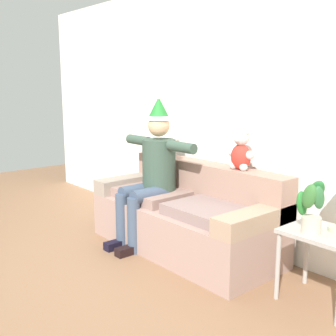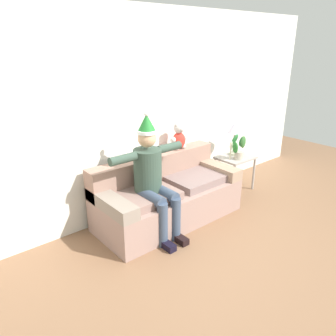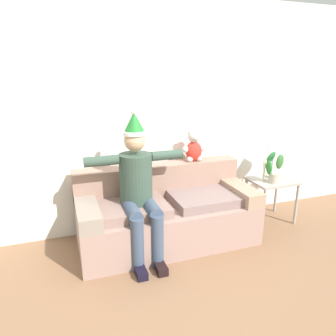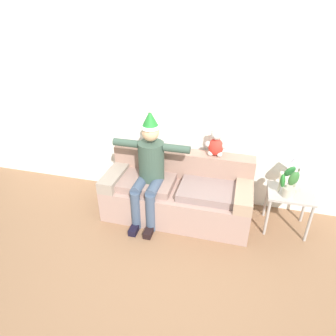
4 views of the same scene
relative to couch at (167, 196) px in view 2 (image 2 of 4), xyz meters
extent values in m
plane|color=brown|center=(0.00, -1.04, -0.34)|extent=(10.00, 10.00, 0.00)
cube|color=white|center=(0.00, 0.51, 1.01)|extent=(7.00, 0.10, 2.70)
cube|color=gray|center=(0.00, -0.05, -0.11)|extent=(1.96, 0.86, 0.45)
cube|color=#9B7566|center=(0.00, 0.26, 0.31)|extent=(1.96, 0.24, 0.39)
cube|color=gray|center=(-0.87, -0.05, 0.19)|extent=(0.22, 0.86, 0.15)
cube|color=#A0846C|center=(0.87, -0.05, 0.19)|extent=(0.22, 0.86, 0.15)
cube|color=gray|center=(-0.44, -0.10, 0.17)|extent=(0.78, 0.60, 0.10)
cube|color=gray|center=(0.44, -0.10, 0.17)|extent=(0.78, 0.60, 0.10)
cylinder|color=#354A3D|center=(-0.35, -0.07, 0.48)|extent=(0.34, 0.34, 0.52)
sphere|color=tan|center=(-0.35, -0.07, 0.88)|extent=(0.22, 0.22, 0.22)
cylinder|color=white|center=(-0.35, -0.07, 0.95)|extent=(0.23, 0.23, 0.04)
cone|color=#1F7029|center=(-0.35, -0.07, 1.06)|extent=(0.21, 0.21, 0.20)
sphere|color=white|center=(-0.35, -0.07, 1.16)|extent=(0.06, 0.06, 0.06)
cylinder|color=#3D4B62|center=(-0.45, -0.27, 0.22)|extent=(0.14, 0.40, 0.14)
cylinder|color=#3D4B62|center=(-0.45, -0.47, -0.06)|extent=(0.13, 0.13, 0.55)
cube|color=black|center=(-0.45, -0.55, -0.30)|extent=(0.10, 0.24, 0.08)
cylinder|color=#3D4B62|center=(-0.25, -0.27, 0.22)|extent=(0.14, 0.40, 0.14)
cylinder|color=#3D4B62|center=(-0.25, -0.47, -0.06)|extent=(0.13, 0.13, 0.55)
cube|color=black|center=(-0.25, -0.55, -0.30)|extent=(0.10, 0.24, 0.08)
cylinder|color=#354A3D|center=(-0.69, -0.07, 0.70)|extent=(0.34, 0.10, 0.10)
cylinder|color=#354A3D|center=(-0.01, -0.07, 0.70)|extent=(0.34, 0.10, 0.10)
ellipsoid|color=red|center=(0.44, 0.26, 0.62)|extent=(0.20, 0.16, 0.24)
sphere|color=beige|center=(0.44, 0.26, 0.80)|extent=(0.15, 0.15, 0.15)
sphere|color=beige|center=(0.44, 0.20, 0.79)|extent=(0.07, 0.07, 0.07)
sphere|color=beige|center=(0.39, 0.26, 0.86)|extent=(0.05, 0.05, 0.05)
sphere|color=beige|center=(0.49, 0.26, 0.86)|extent=(0.05, 0.05, 0.05)
sphere|color=beige|center=(0.34, 0.26, 0.65)|extent=(0.08, 0.08, 0.08)
sphere|color=beige|center=(0.38, 0.23, 0.54)|extent=(0.08, 0.08, 0.08)
sphere|color=beige|center=(0.55, 0.26, 0.65)|extent=(0.08, 0.08, 0.08)
sphere|color=beige|center=(0.50, 0.23, 0.54)|extent=(0.08, 0.08, 0.08)
cube|color=#A39C96|center=(1.44, 0.03, 0.21)|extent=(0.55, 0.46, 0.03)
cylinder|color=#A39C96|center=(1.19, -0.17, -0.07)|extent=(0.04, 0.04, 0.53)
cylinder|color=#A39C96|center=(1.68, -0.17, -0.07)|extent=(0.04, 0.04, 0.53)
cylinder|color=#A39C96|center=(1.19, 0.23, -0.07)|extent=(0.04, 0.04, 0.53)
cylinder|color=#A39C96|center=(1.68, 0.23, -0.07)|extent=(0.04, 0.04, 0.53)
cylinder|color=#AEB693|center=(1.49, 0.12, 0.24)|extent=(0.14, 0.14, 0.03)
cylinder|color=#B3B39D|center=(1.49, 0.12, 0.42)|extent=(0.02, 0.02, 0.33)
cone|color=silver|center=(1.49, 0.12, 0.68)|extent=(0.24, 0.24, 0.18)
cylinder|color=#BBB39E|center=(1.39, -0.07, 0.29)|extent=(0.14, 0.14, 0.12)
ellipsoid|color=#2F6B3A|center=(1.43, -0.08, 0.50)|extent=(0.07, 0.16, 0.21)
ellipsoid|color=#26682F|center=(1.36, 0.01, 0.52)|extent=(0.18, 0.13, 0.21)
ellipsoid|color=#25722B|center=(1.30, -0.07, 0.43)|extent=(0.09, 0.12, 0.19)
ellipsoid|color=#32682F|center=(1.39, -0.13, 0.51)|extent=(0.14, 0.08, 0.20)
cylinder|color=beige|center=(1.28, 0.01, 0.31)|extent=(0.02, 0.02, 0.18)
cylinder|color=white|center=(1.28, 0.01, 0.45)|extent=(0.04, 0.04, 0.10)
camera|label=1|loc=(2.90, -2.73, 1.27)|focal=44.79mm
camera|label=2|loc=(-2.55, -3.06, 1.93)|focal=35.33mm
camera|label=3|loc=(-1.07, -3.09, 1.53)|focal=33.67mm
camera|label=4|loc=(0.73, -3.32, 2.29)|focal=31.49mm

